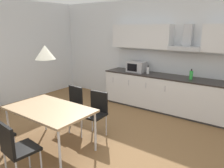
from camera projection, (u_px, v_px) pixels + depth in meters
The scene contains 13 objects.
ground_plane at pixel (80, 144), 4.00m from camera, with size 9.30×8.46×0.02m, color brown.
wall_back at pixel (153, 53), 5.89m from camera, with size 7.44×0.10×2.80m, color silver.
kitchen_counter at pixel (180, 96), 5.29m from camera, with size 4.04×0.69×0.90m.
backsplash_tile at pixel (187, 64), 5.36m from camera, with size 4.02×0.02×0.56m, color silver.
upper_wall_cabinets at pixel (187, 38), 5.07m from camera, with size 4.02×0.40×0.60m.
microwave at pixel (137, 67), 5.84m from camera, with size 0.48×0.35×0.28m.
bottle_green at pixel (191, 75), 4.99m from camera, with size 0.08×0.08×0.24m.
bottle_white at pixel (148, 70), 5.62m from camera, with size 0.07×0.07×0.21m.
dining_table at pixel (50, 111), 3.67m from camera, with size 1.46×0.89×0.74m.
chair_far_right at pixel (96, 110), 4.17m from camera, with size 0.43×0.43×0.87m.
chair_far_left at pixel (72, 103), 4.54m from camera, with size 0.42×0.42×0.87m.
chair_near_right at pixel (15, 146), 2.88m from camera, with size 0.44×0.44×0.87m.
pendant_lamp at pixel (45, 52), 3.43m from camera, with size 0.32×0.32×0.22m, color silver.
Camera 1 is at (2.60, -2.56, 2.05)m, focal length 35.00 mm.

